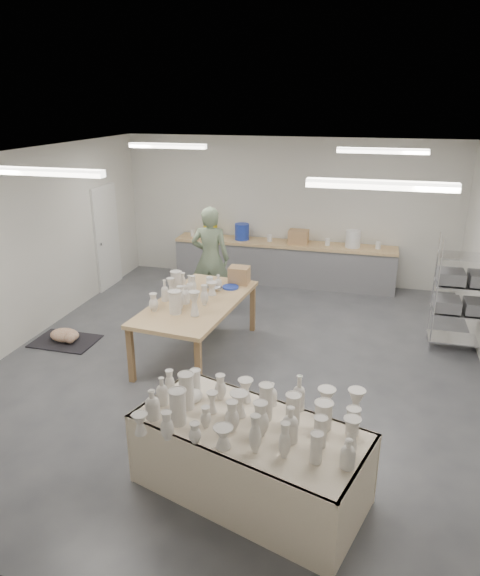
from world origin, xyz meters
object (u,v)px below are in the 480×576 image
(work_table, at_px, (198,299))
(potter, at_px, (211,258))
(drying_table, at_px, (250,455))
(red_stool, at_px, (216,287))

(work_table, bearing_deg, potter, 107.52)
(drying_table, bearing_deg, red_stool, 128.49)
(red_stool, bearing_deg, drying_table, -68.86)
(drying_table, relative_size, red_stool, 5.32)
(work_table, xyz_separation_m, red_stool, (-0.38, 2.05, -0.57))
(red_stool, bearing_deg, potter, -90.00)
(work_table, relative_size, potter, 1.26)
(potter, distance_m, red_stool, 0.71)
(drying_table, distance_m, red_stool, 5.17)
(work_table, relative_size, red_stool, 5.25)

